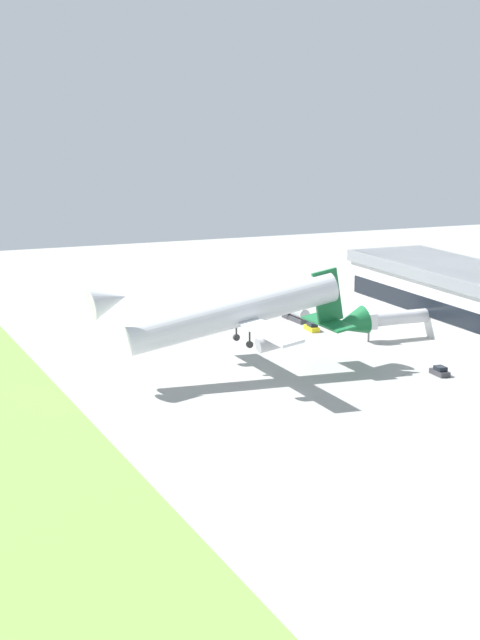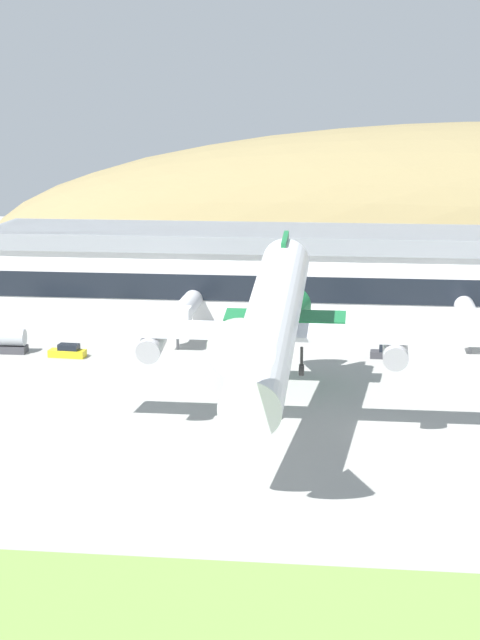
{
  "view_description": "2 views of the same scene",
  "coord_description": "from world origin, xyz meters",
  "px_view_note": "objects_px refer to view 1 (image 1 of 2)",
  "views": [
    {
      "loc": [
        142.86,
        -66.04,
        44.58
      ],
      "look_at": [
        -11.35,
        -1.17,
        9.3
      ],
      "focal_mm": 60.0,
      "sensor_mm": 36.0,
      "label": 1
    },
    {
      "loc": [
        -2.13,
        -96.79,
        31.11
      ],
      "look_at": [
        -13.84,
        1.9,
        10.01
      ],
      "focal_mm": 60.0,
      "sensor_mm": 36.0,
      "label": 2
    }
  ],
  "objects_px": {
    "jetway_0": "(389,319)",
    "service_car_1": "(440,372)",
    "cargo_airplane": "(239,314)",
    "fuel_truck": "(296,314)",
    "service_car_0": "(312,327)"
  },
  "relations": [
    {
      "from": "cargo_airplane",
      "to": "service_car_1",
      "type": "distance_m",
      "value": 34.21
    },
    {
      "from": "jetway_0",
      "to": "fuel_truck",
      "type": "height_order",
      "value": "jetway_0"
    },
    {
      "from": "service_car_0",
      "to": "service_car_1",
      "type": "xyz_separation_m",
      "value": [
        38.22,
        4.09,
        -0.04
      ]
    },
    {
      "from": "jetway_0",
      "to": "service_car_0",
      "type": "xyz_separation_m",
      "value": [
        -12.5,
        -9.74,
        -3.32
      ]
    },
    {
      "from": "cargo_airplane",
      "to": "service_car_1",
      "type": "height_order",
      "value": "cargo_airplane"
    },
    {
      "from": "jetway_0",
      "to": "fuel_truck",
      "type": "xyz_separation_m",
      "value": [
        -22.16,
        -8.53,
        -2.54
      ]
    },
    {
      "from": "cargo_airplane",
      "to": "fuel_truck",
      "type": "bearing_deg",
      "value": 142.75
    },
    {
      "from": "cargo_airplane",
      "to": "service_car_0",
      "type": "distance_m",
      "value": 39.22
    },
    {
      "from": "fuel_truck",
      "to": "cargo_airplane",
      "type": "bearing_deg",
      "value": -37.25
    },
    {
      "from": "cargo_airplane",
      "to": "service_car_0",
      "type": "bearing_deg",
      "value": 135.35
    },
    {
      "from": "jetway_0",
      "to": "service_car_1",
      "type": "xyz_separation_m",
      "value": [
        25.72,
        -5.65,
        -3.36
      ]
    },
    {
      "from": "service_car_0",
      "to": "fuel_truck",
      "type": "bearing_deg",
      "value": 172.83
    },
    {
      "from": "cargo_airplane",
      "to": "fuel_truck",
      "type": "xyz_separation_m",
      "value": [
        -36.67,
        27.89,
        -9.1
      ]
    },
    {
      "from": "service_car_0",
      "to": "fuel_truck",
      "type": "height_order",
      "value": "fuel_truck"
    },
    {
      "from": "service_car_1",
      "to": "service_car_0",
      "type": "bearing_deg",
      "value": -173.9
    }
  ]
}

